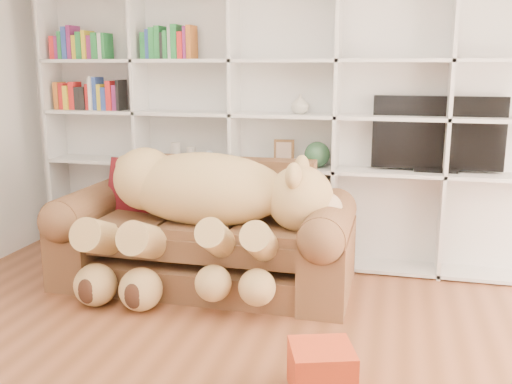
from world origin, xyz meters
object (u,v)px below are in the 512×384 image
(sofa, at_px, (206,239))
(gift_box, at_px, (321,370))
(teddy_bear, at_px, (202,205))
(tv, at_px, (438,135))

(sofa, relative_size, gift_box, 6.98)
(gift_box, bearing_deg, teddy_bear, 132.27)
(teddy_bear, bearing_deg, gift_box, -51.62)
(gift_box, distance_m, tv, 2.39)
(tv, bearing_deg, teddy_bear, -152.46)
(sofa, distance_m, gift_box, 1.77)
(teddy_bear, relative_size, tv, 1.82)
(gift_box, bearing_deg, sofa, 129.11)
(teddy_bear, xyz_separation_m, gift_box, (1.06, -1.17, -0.56))
(teddy_bear, height_order, gift_box, teddy_bear)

